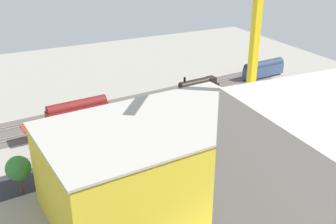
{
  "coord_description": "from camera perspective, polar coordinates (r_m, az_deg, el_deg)",
  "views": [
    {
      "loc": [
        32.43,
        80.33,
        46.5
      ],
      "look_at": [
        -7.93,
        -0.12,
        5.88
      ],
      "focal_mm": 43.57,
      "sensor_mm": 36.0,
      "label": 1
    }
  ],
  "objects": [
    {
      "name": "ground_plane",
      "position": [
        98.32,
        -4.11,
        -4.01
      ],
      "size": [
        185.89,
        185.89,
        0.0
      ],
      "primitive_type": "plane",
      "color": "#9E998C",
      "rests_on": "ground"
    },
    {
      "name": "rail_bed",
      "position": [
        115.17,
        -7.97,
        0.23
      ],
      "size": [
        116.96,
        23.6,
        0.01
      ],
      "primitive_type": "cube",
      "rotation": [
        0.0,
        0.0,
        0.08
      ],
      "color": "#5B544C",
      "rests_on": "ground"
    },
    {
      "name": "street_asphalt",
      "position": [
        95.36,
        -3.25,
        -4.94
      ],
      "size": [
        116.53,
        18.26,
        0.01
      ],
      "primitive_type": "cube",
      "rotation": [
        0.0,
        0.0,
        0.08
      ],
      "color": "#2D2D33",
      "rests_on": "ground"
    },
    {
      "name": "track_rails",
      "position": [
        115.1,
        -7.97,
        0.31
      ],
      "size": [
        115.82,
        17.21,
        0.12
      ],
      "color": "#9E9EA8",
      "rests_on": "ground"
    },
    {
      "name": "platform_canopy_near",
      "position": [
        107.02,
        -5.48,
        0.97
      ],
      "size": [
        55.02,
        8.75,
        4.58
      ],
      "color": "#A82D23",
      "rests_on": "ground"
    },
    {
      "name": "locomotive",
      "position": [
        129.1,
        4.41,
        3.93
      ],
      "size": [
        14.35,
        3.7,
        4.98
      ],
      "color": "black",
      "rests_on": "ground"
    },
    {
      "name": "passenger_coach",
      "position": [
        142.69,
        13.22,
        5.94
      ],
      "size": [
        16.25,
        4.27,
        5.94
      ],
      "color": "black",
      "rests_on": "ground"
    },
    {
      "name": "freight_coach_far",
      "position": [
        108.6,
        -12.54,
        0.2
      ],
      "size": [
        16.52,
        4.26,
        6.14
      ],
      "color": "black",
      "rests_on": "ground"
    },
    {
      "name": "parked_car_0",
      "position": [
        113.23,
        11.75,
        -0.08
      ],
      "size": [
        4.66,
        2.03,
        1.7
      ],
      "color": "black",
      "rests_on": "ground"
    },
    {
      "name": "parked_car_1",
      "position": [
        109.22,
        8.31,
        -0.74
      ],
      "size": [
        4.85,
        1.98,
        1.69
      ],
      "color": "black",
      "rests_on": "ground"
    },
    {
      "name": "parked_car_2",
      "position": [
        105.46,
        5.26,
        -1.55
      ],
      "size": [
        4.98,
        2.4,
        1.62
      ],
      "color": "black",
      "rests_on": "ground"
    },
    {
      "name": "parked_car_3",
      "position": [
        102.12,
        1.97,
        -2.34
      ],
      "size": [
        4.39,
        1.97,
        1.71
      ],
      "color": "black",
      "rests_on": "ground"
    },
    {
      "name": "parked_car_4",
      "position": [
        99.78,
        -1.69,
        -2.99
      ],
      "size": [
        4.41,
        2.42,
        1.8
      ],
      "color": "black",
      "rests_on": "ground"
    },
    {
      "name": "parked_car_5",
      "position": [
        97.15,
        -5.51,
        -3.94
      ],
      "size": [
        4.85,
        2.26,
        1.64
      ],
      "color": "black",
      "rests_on": "ground"
    },
    {
      "name": "parked_car_6",
      "position": [
        94.91,
        -9.34,
        -4.87
      ],
      "size": [
        4.62,
        2.18,
        1.75
      ],
      "color": "black",
      "rests_on": "ground"
    },
    {
      "name": "construction_building",
      "position": [
        74.3,
        -1.4,
        -7.11
      ],
      "size": [
        41.08,
        26.08,
        15.6
      ],
      "primitive_type": "cube",
      "rotation": [
        0.0,
        0.0,
        0.08
      ],
      "color": "yellow",
      "rests_on": "ground"
    },
    {
      "name": "construction_roof_slab",
      "position": [
        70.47,
        -1.47,
        -1.55
      ],
      "size": [
        41.72,
        26.73,
        0.4
      ],
      "primitive_type": "cube",
      "rotation": [
        0.0,
        0.0,
        0.08
      ],
      "color": "#B7B2A8",
      "rests_on": "construction_building"
    },
    {
      "name": "tower_crane",
      "position": [
        82.29,
        11.79,
        6.85
      ],
      "size": [
        14.42,
        17.32,
        40.03
      ],
      "color": "gray",
      "rests_on": "ground"
    },
    {
      "name": "box_truck_0",
      "position": [
        91.28,
        -5.48,
        -5.21
      ],
      "size": [
        9.8,
        2.66,
        3.5
      ],
      "color": "black",
      "rests_on": "ground"
    },
    {
      "name": "street_tree_0",
      "position": [
        82.13,
        -20.21,
        -7.43
      ],
      "size": [
        4.78,
        4.78,
        7.81
      ],
      "color": "brown",
      "rests_on": "ground"
    },
    {
      "name": "street_tree_1",
      "position": [
        84.29,
        -11.58,
        -5.06
      ],
      "size": [
        6.13,
        6.13,
        8.98
      ],
      "color": "brown",
      "rests_on": "ground"
    },
    {
      "name": "street_tree_2",
      "position": [
        95.06,
        5.44,
        -1.59
      ],
      "size": [
        4.48,
        4.48,
        7.47
      ],
      "color": "brown",
      "rests_on": "ground"
    },
    {
      "name": "street_tree_3",
      "position": [
        88.97,
        -1.48,
        -3.58
      ],
      "size": [
        4.53,
        4.53,
        7.23
      ],
      "color": "brown",
      "rests_on": "ground"
    },
    {
      "name": "street_tree_4",
      "position": [
        93.17,
        3.51,
        -2.14
      ],
      "size": [
        5.57,
        5.57,
        7.91
      ],
      "color": "brown",
      "rests_on": "ground"
    },
    {
      "name": "traffic_light",
      "position": [
        92.36,
        -17.44,
        -4.1
      ],
      "size": [
        0.5,
        0.36,
        6.55
      ],
      "color": "#333333",
      "rests_on": "ground"
    }
  ]
}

